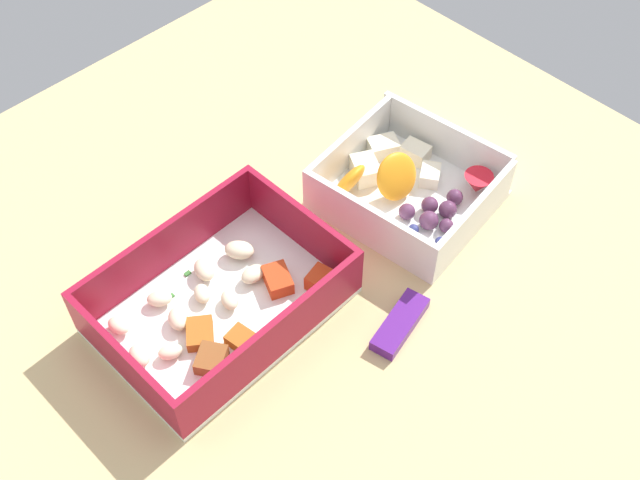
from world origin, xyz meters
The scene contains 4 objects.
table_surface centered at (0.00, 0.00, 1.00)cm, with size 80.00×80.00×2.00cm, color tan.
pasta_container centered at (9.50, -1.67, 3.82)cm, with size 21.59×15.53×5.98cm.
fruit_bowl centered at (-12.95, 0.99, 3.88)cm, with size 16.58×17.41×5.62cm.
candy_bar centered at (-0.78, 10.93, 2.60)cm, with size 7.00×2.40×1.20cm, color #51197A.
Camera 1 is at (31.32, 33.23, 62.57)cm, focal length 44.12 mm.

